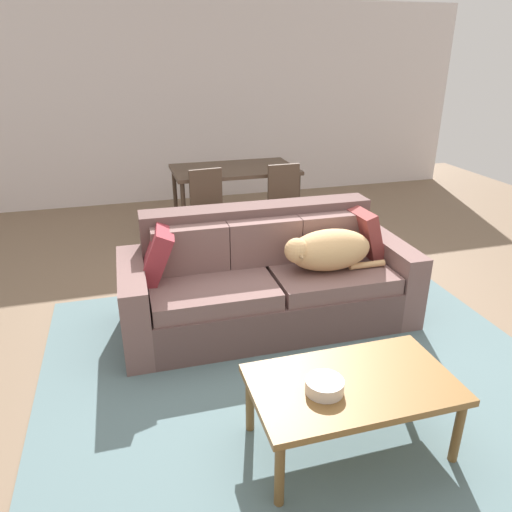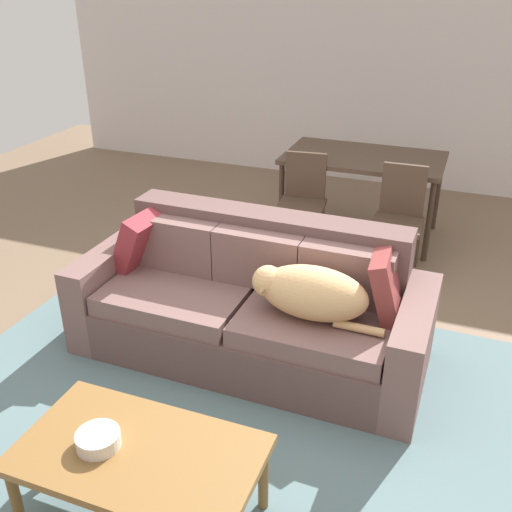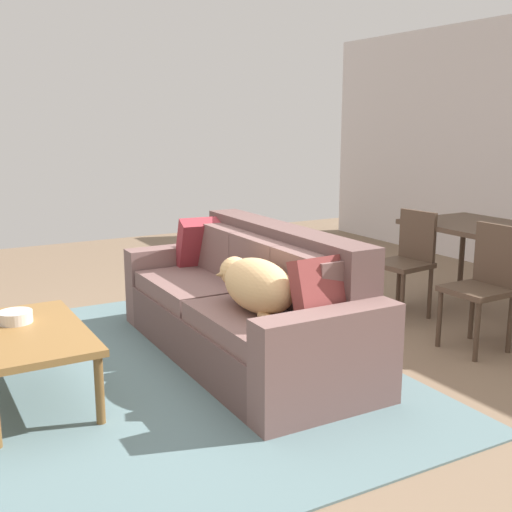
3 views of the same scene
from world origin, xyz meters
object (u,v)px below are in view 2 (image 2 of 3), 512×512
couch (253,306)px  dining_chair_near_left (303,198)px  dog_on_left_cushion (309,292)px  bowl_on_coffee_table (98,440)px  throw_pillow_by_right_arm (388,284)px  dining_chair_near_right (399,215)px  coffee_table (139,459)px  throw_pillow_by_left_arm (142,240)px  dining_table (364,163)px

couch → dining_chair_near_left: bearing=96.0°
dog_on_left_cushion → bowl_on_coffee_table: bearing=-113.2°
couch → dog_on_left_cushion: couch is taller
dog_on_left_cushion → throw_pillow_by_right_arm: (0.42, 0.22, 0.02)m
couch → dining_chair_near_right: bearing=66.1°
coffee_table → bowl_on_coffee_table: 0.20m
throw_pillow_by_left_arm → dining_table: size_ratio=0.29×
throw_pillow_by_right_arm → coffee_table: bearing=-118.7°
dining_chair_near_right → couch: bearing=-115.3°
couch → bowl_on_coffee_table: 1.51m
dog_on_left_cushion → dining_table: size_ratio=0.57×
throw_pillow_by_left_arm → bowl_on_coffee_table: (0.69, -1.56, -0.18)m
coffee_table → bowl_on_coffee_table: bowl_on_coffee_table is taller
couch → dining_chair_near_right: 1.69m
coffee_table → dining_chair_near_left: bearing=93.2°
throw_pillow_by_right_arm → couch: bearing=-177.2°
bowl_on_coffee_table → dining_table: (0.42, 3.65, 0.23)m
throw_pillow_by_left_arm → throw_pillow_by_right_arm: throw_pillow_by_left_arm is taller
couch → dining_table: couch is taller
bowl_on_coffee_table → dining_table: size_ratio=0.14×
throw_pillow_by_right_arm → dining_table: (-0.58, 2.11, 0.05)m
dining_chair_near_left → dog_on_left_cushion: bearing=-78.4°
dog_on_left_cushion → coffee_table: size_ratio=0.75×
couch → dog_on_left_cushion: bearing=-22.2°
bowl_on_coffee_table → dog_on_left_cushion: bearing=66.1°
dining_table → dining_chair_near_right: (0.44, -0.62, -0.20)m
coffee_table → dining_table: (0.24, 3.62, 0.31)m
coffee_table → dining_table: bearing=86.2°
couch → dining_chair_near_left: couch is taller
coffee_table → dining_chair_near_right: size_ratio=1.21×
throw_pillow_by_left_arm → bowl_on_coffee_table: 1.71m
dog_on_left_cushion → throw_pillow_by_left_arm: (-1.27, 0.24, 0.02)m
couch → dog_on_left_cushion: size_ratio=2.81×
couch → throw_pillow_by_left_arm: size_ratio=5.59×
dining_chair_near_left → couch: bearing=-91.0°
throw_pillow_by_right_arm → bowl_on_coffee_table: size_ratio=2.05×
throw_pillow_by_left_arm → coffee_table: throw_pillow_by_left_arm is taller
couch → coffee_table: (0.02, -1.46, 0.05)m
coffee_table → couch: bearing=90.9°
dog_on_left_cushion → coffee_table: 1.37m
couch → coffee_table: bearing=-88.4°
throw_pillow_by_right_arm → coffee_table: throw_pillow_by_right_arm is taller
bowl_on_coffee_table → throw_pillow_by_right_arm: bearing=56.9°
bowl_on_coffee_table → dining_chair_near_right: (0.86, 3.03, 0.03)m
dog_on_left_cushion → bowl_on_coffee_table: (-0.58, -1.32, -0.16)m
bowl_on_coffee_table → dining_chair_near_left: bearing=89.8°
dog_on_left_cushion → dining_chair_near_right: bearing=81.6°
dining_table → bowl_on_coffee_table: bearing=-96.6°
dog_on_left_cushion → dining_chair_near_right: 1.74m
bowl_on_coffee_table → dining_chair_near_right: size_ratio=0.22×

